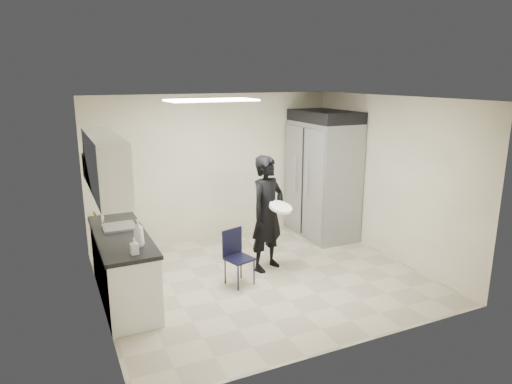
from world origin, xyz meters
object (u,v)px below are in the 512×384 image
commercial_fridge (323,180)px  man_tuxedo (268,214)px  folding_chair (239,259)px  lower_counter (123,268)px

commercial_fridge → man_tuxedo: 1.90m
commercial_fridge → folding_chair: 2.68m
lower_counter → man_tuxedo: (2.16, 0.09, 0.45)m
lower_counter → commercial_fridge: size_ratio=0.90×
lower_counter → commercial_fridge: (3.78, 1.07, 0.62)m
commercial_fridge → man_tuxedo: bearing=-148.6°
lower_counter → commercial_fridge: commercial_fridge is taller
folding_chair → lower_counter: bearing=154.2°
lower_counter → man_tuxedo: size_ratio=1.08×
commercial_fridge → folding_chair: bearing=-149.1°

